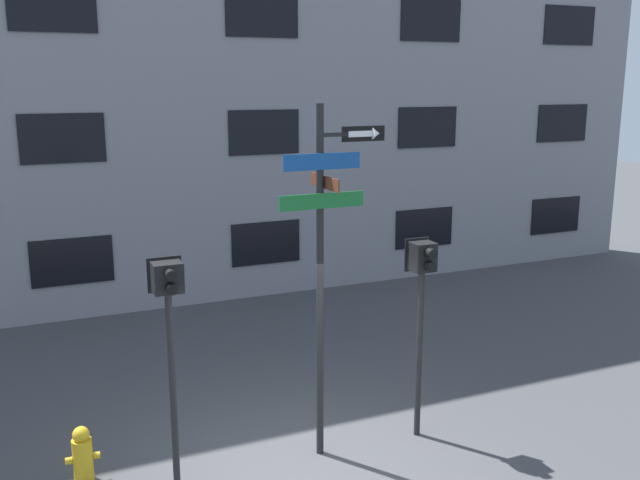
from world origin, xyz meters
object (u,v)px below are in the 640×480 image
Objects in this scene: pedestrian_signal_left at (169,314)px; fire_hydrant at (83,455)px; pedestrian_signal_right at (422,286)px; street_sign_pole at (325,251)px.

pedestrian_signal_left is 3.98× the size of fire_hydrant.
pedestrian_signal_right reaches higher than fire_hydrant.
pedestrian_signal_left is at bearing -177.40° from street_sign_pole.
street_sign_pole is at bearing 176.58° from pedestrian_signal_right.
pedestrian_signal_left is 3.23m from pedestrian_signal_right.
fire_hydrant is (-2.88, 0.55, -2.31)m from street_sign_pole.
pedestrian_signal_left is 1.03× the size of pedestrian_signal_right.
street_sign_pole is 1.98m from pedestrian_signal_left.
pedestrian_signal_left reaches higher than fire_hydrant.
pedestrian_signal_right is (3.23, 0.01, -0.07)m from pedestrian_signal_left.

